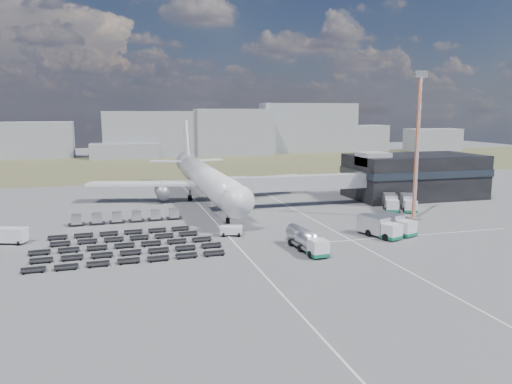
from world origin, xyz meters
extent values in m
plane|color=#565659|center=(0.00, 0.00, 0.00)|extent=(420.00, 420.00, 0.00)
cube|color=#4A472C|center=(0.00, 110.00, 0.01)|extent=(420.00, 90.00, 0.01)
cube|color=silver|center=(-2.00, 5.00, 0.01)|extent=(0.25, 110.00, 0.01)
cube|color=silver|center=(16.00, 5.00, 0.01)|extent=(0.25, 110.00, 0.01)
cube|color=silver|center=(25.00, -8.00, 0.01)|extent=(40.00, 0.25, 0.01)
cube|color=black|center=(48.00, 24.00, 5.00)|extent=(30.00, 16.00, 10.00)
cube|color=#262D38|center=(48.00, 24.00, 6.20)|extent=(30.40, 16.40, 1.60)
cube|color=#939399|center=(36.00, 22.00, 9.50)|extent=(6.00, 6.00, 3.00)
cube|color=#939399|center=(18.10, 20.50, 5.10)|extent=(29.80, 3.00, 3.00)
cube|color=#939399|center=(4.70, 20.00, 5.10)|extent=(4.00, 3.60, 3.40)
cylinder|color=slate|center=(6.20, 20.50, 2.55)|extent=(0.70, 0.70, 5.10)
cylinder|color=black|center=(6.20, 20.50, 0.45)|extent=(1.40, 0.90, 1.40)
cylinder|color=silver|center=(0.00, 30.00, 5.30)|extent=(5.60, 48.00, 5.60)
cone|color=silver|center=(0.00, 3.50, 5.30)|extent=(5.60, 5.00, 5.60)
cone|color=silver|center=(0.00, 58.00, 6.10)|extent=(5.60, 8.00, 5.60)
cube|color=black|center=(0.00, 5.50, 6.10)|extent=(2.20, 2.00, 0.80)
cube|color=silver|center=(-13.00, 35.00, 4.10)|extent=(25.59, 11.38, 0.50)
cube|color=silver|center=(13.00, 35.00, 4.10)|extent=(25.59, 11.38, 0.50)
cylinder|color=slate|center=(-9.50, 33.00, 2.40)|extent=(3.00, 5.00, 3.00)
cylinder|color=slate|center=(9.50, 33.00, 2.40)|extent=(3.00, 5.00, 3.00)
cube|color=silver|center=(-5.50, 60.00, 6.50)|extent=(9.49, 5.63, 0.35)
cube|color=silver|center=(5.50, 60.00, 6.50)|extent=(9.49, 5.63, 0.35)
cube|color=silver|center=(0.00, 61.00, 11.80)|extent=(0.50, 9.06, 11.45)
cylinder|color=slate|center=(0.00, 9.00, 1.25)|extent=(0.50, 0.50, 2.50)
cylinder|color=slate|center=(-3.20, 34.00, 1.25)|extent=(0.60, 0.60, 2.50)
cylinder|color=slate|center=(3.20, 34.00, 1.25)|extent=(0.60, 0.60, 2.50)
cylinder|color=black|center=(0.00, 9.00, 0.50)|extent=(0.50, 1.20, 1.20)
cube|color=#8E919B|center=(-50.60, 154.47, 7.73)|extent=(28.95, 12.00, 15.46)
cube|color=#8E919B|center=(-15.17, 143.64, 3.19)|extent=(28.32, 12.00, 6.39)
cube|color=#8E919B|center=(2.65, 145.17, 9.96)|extent=(53.03, 12.00, 19.93)
cube|color=#8E919B|center=(33.33, 144.13, 10.47)|extent=(35.35, 12.00, 20.94)
cube|color=#8E919B|center=(72.99, 153.10, 11.84)|extent=(47.40, 12.00, 23.69)
cube|color=#8E919B|center=(96.75, 153.16, 6.42)|extent=(35.41, 12.00, 12.83)
cube|color=#8E919B|center=(137.05, 143.38, 5.53)|extent=(27.34, 12.00, 11.07)
cube|color=silver|center=(7.32, -15.29, 1.42)|extent=(2.53, 2.53, 2.25)
cube|color=#126649|center=(7.32, -15.29, 0.54)|extent=(2.64, 2.64, 0.49)
cylinder|color=silver|center=(6.94, -10.51, 1.86)|extent=(3.02, 7.52, 2.45)
cube|color=slate|center=(6.94, -10.51, 0.73)|extent=(2.93, 7.51, 0.34)
cylinder|color=black|center=(7.06, -11.97, 0.49)|extent=(2.63, 1.28, 1.08)
cube|color=silver|center=(-1.46, 0.00, 0.78)|extent=(3.93, 2.84, 1.57)
cube|color=silver|center=(-34.97, 4.34, 1.23)|extent=(5.10, 3.47, 2.46)
cube|color=silver|center=(7.14, 40.04, 1.64)|extent=(4.01, 6.60, 2.88)
cube|color=#126649|center=(7.14, 40.04, 0.46)|extent=(4.14, 6.72, 0.46)
cube|color=silver|center=(22.19, -9.52, 1.40)|extent=(3.14, 3.08, 2.37)
cube|color=#126649|center=(22.19, -9.52, 0.48)|extent=(3.28, 3.22, 0.48)
cube|color=silver|center=(20.88, -5.99, 1.83)|extent=(4.14, 5.54, 2.80)
cube|color=silver|center=(25.62, -8.25, 1.40)|extent=(3.14, 3.08, 2.37)
cube|color=#126649|center=(25.62, -8.25, 0.48)|extent=(3.28, 3.22, 0.48)
cube|color=silver|center=(24.32, -4.72, 1.83)|extent=(4.14, 5.54, 2.80)
cube|color=silver|center=(33.71, 9.59, 1.35)|extent=(3.11, 3.06, 2.29)
cube|color=#126649|center=(33.71, 9.59, 0.47)|extent=(3.25, 3.19, 0.47)
cube|color=silver|center=(35.17, 12.93, 1.77)|extent=(4.21, 5.39, 2.71)
cube|color=silver|center=(36.95, 8.17, 1.35)|extent=(3.11, 3.06, 2.29)
cube|color=#126649|center=(36.95, 8.17, 0.47)|extent=(3.25, 3.19, 0.47)
cube|color=silver|center=(38.41, 11.51, 1.77)|extent=(4.21, 5.39, 2.71)
cube|color=black|center=(-26.15, 14.26, 0.32)|extent=(2.87, 1.84, 0.19)
cube|color=silver|center=(-26.15, 14.26, 1.23)|extent=(1.79, 1.79, 1.61)
cube|color=black|center=(-22.72, 14.41, 0.32)|extent=(2.87, 1.84, 0.19)
cube|color=silver|center=(-22.72, 14.41, 1.23)|extent=(1.79, 1.79, 1.61)
cube|color=black|center=(-19.29, 14.57, 0.32)|extent=(2.87, 1.84, 0.19)
cube|color=silver|center=(-19.29, 14.57, 1.23)|extent=(1.79, 1.79, 1.61)
cube|color=black|center=(-15.86, 14.73, 0.32)|extent=(2.87, 1.84, 0.19)
cube|color=silver|center=(-15.86, 14.73, 1.23)|extent=(1.79, 1.79, 1.61)
cube|color=black|center=(-12.43, 14.89, 0.32)|extent=(2.87, 1.84, 0.19)
cube|color=silver|center=(-12.43, 14.89, 1.23)|extent=(1.79, 1.79, 1.61)
cube|color=black|center=(-9.00, 15.05, 0.32)|extent=(2.87, 1.84, 0.19)
cube|color=silver|center=(-9.00, 15.05, 1.23)|extent=(1.79, 1.79, 1.61)
cube|color=black|center=(-17.97, -10.75, 0.35)|extent=(27.25, 2.64, 0.70)
cube|color=black|center=(-18.15, -6.67, 0.35)|extent=(27.25, 2.64, 0.70)
cube|color=black|center=(-18.33, -2.59, 0.35)|extent=(27.25, 2.64, 0.70)
cube|color=black|center=(-18.51, 1.49, 0.35)|extent=(23.37, 2.47, 0.70)
cube|color=black|center=(-18.68, 5.56, 0.35)|extent=(23.37, 2.47, 0.70)
cylinder|color=#B1401C|center=(34.18, 2.81, 13.11)|extent=(0.73, 0.73, 26.22)
cube|color=slate|center=(34.18, 2.81, 26.54)|extent=(2.52, 0.65, 1.26)
cube|color=#565659|center=(34.18, 2.81, 0.16)|extent=(2.10, 2.10, 0.31)
camera|label=1|loc=(-19.11, -76.98, 20.07)|focal=35.00mm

